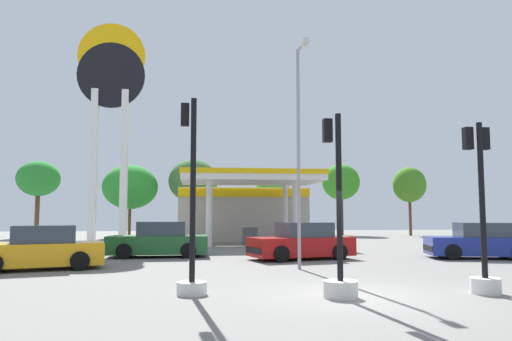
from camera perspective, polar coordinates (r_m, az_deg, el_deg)
ground_plane at (r=12.29m, az=11.66°, el=-14.12°), size 90.00×90.00×0.00m
gas_station at (r=35.43m, az=-1.60°, el=-4.61°), size 9.13×11.56×4.54m
station_pole_sign at (r=30.98m, az=-16.63°, el=7.64°), size 4.01×0.56×13.54m
car_0 at (r=18.98m, az=-24.01°, el=-8.42°), size 4.65×2.95×1.55m
car_1 at (r=22.79m, az=-11.31°, el=-8.07°), size 4.48×2.08×1.60m
car_2 at (r=23.74m, az=24.65°, el=-7.62°), size 4.66×2.76×1.56m
car_3 at (r=21.31m, az=5.35°, el=-8.38°), size 4.73×2.92×1.58m
traffic_signal_0 at (r=12.15m, az=-7.56°, el=-7.61°), size 0.73×0.73×4.84m
traffic_signal_1 at (r=13.44m, az=24.96°, el=-6.98°), size 0.72×0.72×4.25m
traffic_signal_2 at (r=11.80m, az=9.67°, el=-9.59°), size 0.80×0.80×4.36m
tree_0 at (r=45.29m, az=-24.08°, el=-0.92°), size 3.54×3.54×6.41m
tree_1 at (r=42.32m, az=-14.48°, el=-1.88°), size 4.58×4.58×6.04m
tree_2 at (r=41.69m, az=-7.34°, el=-1.22°), size 4.17×4.17×6.55m
tree_3 at (r=43.63m, az=1.95°, el=-2.85°), size 3.21×3.21×5.31m
tree_4 at (r=45.97m, az=9.89°, el=-1.38°), size 3.47×3.47×6.54m
tree_5 at (r=46.16m, az=17.48°, el=-1.62°), size 2.94×2.94×6.14m
corner_streetlamp at (r=17.58m, az=5.10°, el=4.00°), size 0.24×1.48×7.99m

